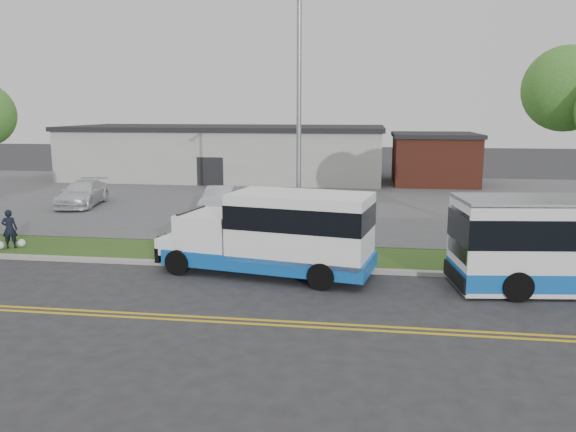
% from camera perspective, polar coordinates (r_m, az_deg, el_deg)
% --- Properties ---
extents(ground, '(140.00, 140.00, 0.00)m').
position_cam_1_polar(ground, '(19.70, -8.71, -5.98)').
color(ground, '#28282B').
rests_on(ground, ground).
extents(lane_line_north, '(70.00, 0.12, 0.01)m').
position_cam_1_polar(lane_line_north, '(16.25, -12.69, -9.76)').
color(lane_line_north, gold).
rests_on(lane_line_north, ground).
extents(lane_line_south, '(70.00, 0.12, 0.01)m').
position_cam_1_polar(lane_line_south, '(15.99, -13.08, -10.12)').
color(lane_line_south, gold).
rests_on(lane_line_south, ground).
extents(curb, '(80.00, 0.30, 0.15)m').
position_cam_1_polar(curb, '(20.69, -7.84, -4.92)').
color(curb, '#9E9B93').
rests_on(curb, ground).
extents(verge, '(80.00, 3.30, 0.10)m').
position_cam_1_polar(verge, '(22.37, -6.57, -3.76)').
color(verge, '#32511B').
rests_on(verge, ground).
extents(parking_lot, '(80.00, 25.00, 0.10)m').
position_cam_1_polar(parking_lot, '(35.91, -0.86, 1.80)').
color(parking_lot, '#4C4C4F').
rests_on(parking_lot, ground).
extents(commercial_building, '(25.40, 10.40, 4.35)m').
position_cam_1_polar(commercial_building, '(46.63, -6.25, 6.43)').
color(commercial_building, '#9E9E99').
rests_on(commercial_building, ground).
extents(brick_wing, '(6.30, 7.30, 3.90)m').
position_cam_1_polar(brick_wing, '(44.45, 14.59, 5.66)').
color(brick_wing, brown).
rests_on(brick_wing, ground).
extents(streetlight_near, '(0.35, 1.53, 9.50)m').
position_cam_1_polar(streetlight_near, '(20.92, 1.09, 9.67)').
color(streetlight_near, gray).
rests_on(streetlight_near, verge).
extents(shuttle_bus, '(7.81, 3.74, 2.88)m').
position_cam_1_polar(shuttle_bus, '(19.17, -0.81, -1.56)').
color(shuttle_bus, '#1054AF').
rests_on(shuttle_bus, ground).
extents(pedestrian, '(0.68, 0.56, 1.59)m').
position_cam_1_polar(pedestrian, '(25.29, -26.44, -1.18)').
color(pedestrian, black).
rests_on(pedestrian, verge).
extents(parked_car_a, '(1.66, 4.32, 1.41)m').
position_cam_1_polar(parked_car_a, '(30.81, -6.92, 1.65)').
color(parked_car_a, '#AEB0B6').
rests_on(parked_car_a, parking_lot).
extents(parked_car_b, '(2.78, 5.20, 1.44)m').
position_cam_1_polar(parked_car_b, '(34.98, -20.14, 2.17)').
color(parked_car_b, silver).
rests_on(parked_car_b, parking_lot).
extents(grocery_bag_left, '(0.32, 0.32, 0.32)m').
position_cam_1_polar(grocery_bag_left, '(25.38, -27.19, -2.67)').
color(grocery_bag_left, white).
rests_on(grocery_bag_left, verge).
extents(grocery_bag_right, '(0.32, 0.32, 0.32)m').
position_cam_1_polar(grocery_bag_right, '(25.45, -25.45, -2.49)').
color(grocery_bag_right, white).
rests_on(grocery_bag_right, verge).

